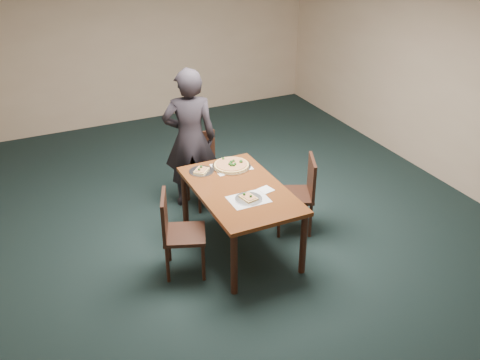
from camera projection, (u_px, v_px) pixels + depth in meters
name	position (u px, v px, depth m)	size (l,w,h in m)	color
ground	(247.00, 232.00, 6.28)	(8.00, 8.00, 0.00)	black
room_shell	(248.00, 90.00, 5.45)	(8.00, 8.00, 8.00)	tan
dining_table	(240.00, 196.00, 5.72)	(0.90, 1.50, 0.75)	#4F250F
chair_far	(203.00, 165.00, 6.69)	(0.44, 0.44, 0.91)	black
chair_left	(177.00, 229.00, 5.40)	(0.54, 0.54, 0.91)	black
chair_right	(301.00, 190.00, 6.12)	(0.56, 0.56, 0.91)	black
diner	(190.00, 139.00, 6.47)	(0.65, 0.42, 1.77)	black
placemat_main	(231.00, 167.00, 6.12)	(0.42, 0.32, 0.00)	white
placemat_near	(249.00, 199.00, 5.47)	(0.40, 0.30, 0.00)	white
pizza_pan	(232.00, 165.00, 6.10)	(0.44, 0.44, 0.07)	silver
slice_plate_near	(249.00, 198.00, 5.46)	(0.28, 0.28, 0.06)	silver
slice_plate_far	(201.00, 171.00, 6.00)	(0.28, 0.28, 0.06)	silver
napkin	(266.00, 190.00, 5.64)	(0.14, 0.14, 0.01)	white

